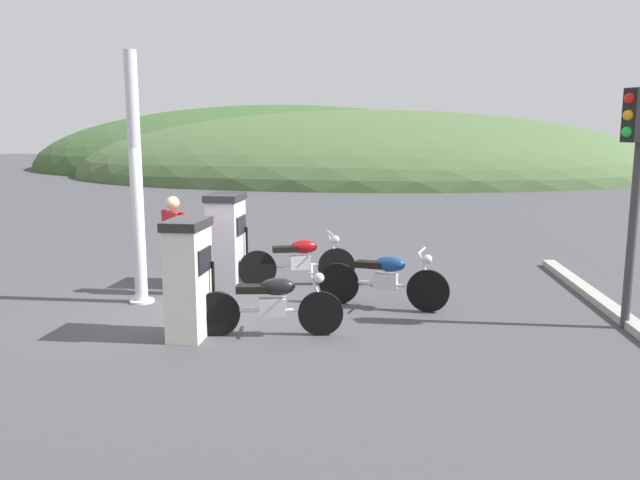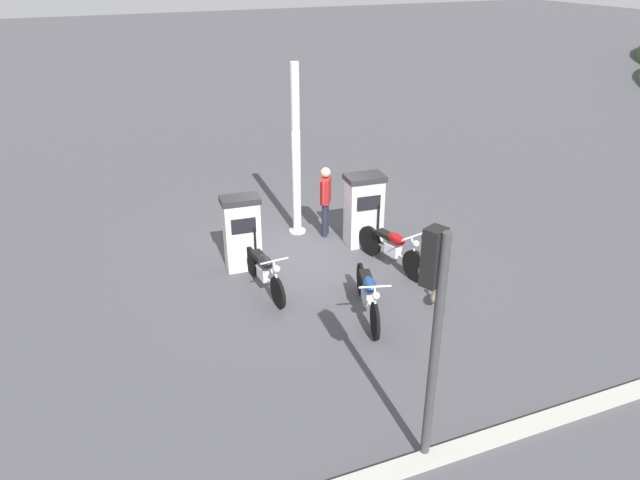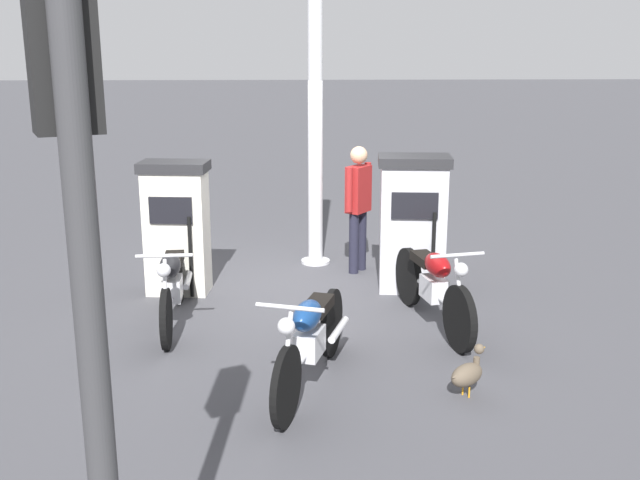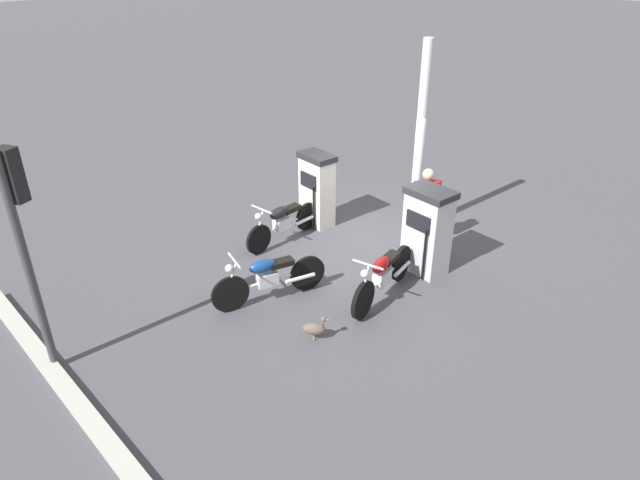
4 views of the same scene
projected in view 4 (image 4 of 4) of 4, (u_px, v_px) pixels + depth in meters
The scene contains 11 objects.
ground_plane at pixel (365, 245), 11.60m from camera, with size 120.00×120.00×0.00m, color #424247.
fuel_pump_near at pixel (317, 189), 12.12m from camera, with size 0.60×0.85×1.62m.
fuel_pump_far at pixel (427, 231), 10.34m from camera, with size 0.69×0.92×1.67m.
motorcycle_near_pump at pixel (283, 222), 11.54m from camera, with size 2.03×0.56×0.95m.
motorcycle_far_pump at pixel (383, 275), 9.69m from camera, with size 2.08×0.64×0.98m.
motorcycle_extra at pixel (268, 277), 9.62m from camera, with size 2.03×0.85×0.97m.
attendant_person at pixel (426, 203), 11.14m from camera, with size 0.52×0.41×1.68m.
wandering_duck at pixel (315, 328), 8.78m from camera, with size 0.36×0.40×0.44m.
roadside_traffic_light at pixel (21, 226), 7.29m from camera, with size 0.40×0.30×3.34m.
canopy_support_pole at pixel (419, 146), 11.30m from camera, with size 0.40×0.40×4.00m.
road_edge_kerb at pixel (72, 396), 7.69m from camera, with size 0.48×6.79×0.12m.
Camera 4 is at (7.90, 6.47, 5.58)m, focal length 31.48 mm.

